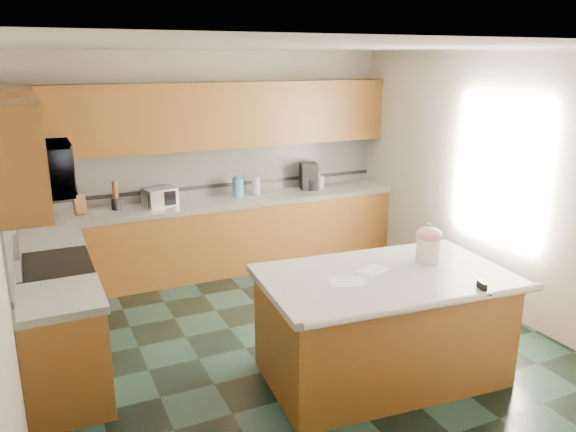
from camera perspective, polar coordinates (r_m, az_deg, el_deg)
floor at (r=5.53m, az=0.13°, el=-12.33°), size 4.60×4.60×0.00m
ceiling at (r=4.88m, az=0.15°, el=16.88°), size 4.60×4.60×0.00m
wall_back at (r=7.16m, az=-7.82°, el=5.52°), size 4.60×0.04×2.70m
wall_front at (r=3.21m, az=18.25°, el=-8.10°), size 4.60×0.04×2.70m
wall_left at (r=4.60m, az=-27.05°, el=-1.84°), size 0.04×4.60×2.70m
wall_right at (r=6.36m, az=19.47°, el=3.47°), size 0.04×4.60×2.70m
back_base_cab at (r=7.09m, az=-6.77°, el=-2.23°), size 4.60×0.60×0.86m
back_countertop at (r=6.96m, az=-6.89°, el=1.37°), size 4.60×0.64×0.06m
back_upper_cab at (r=6.90m, az=-7.53°, el=10.10°), size 4.60×0.33×0.78m
back_backsplash at (r=7.15m, az=-7.71°, el=4.57°), size 4.60×0.02×0.63m
back_accent_band at (r=7.18m, az=-7.64°, el=3.04°), size 4.60×0.01×0.05m
left_base_cab_rear at (r=6.11m, az=-22.74°, el=-6.39°), size 0.60×0.82×0.86m
left_counter_rear at (r=5.96m, az=-23.20°, el=-2.28°), size 0.64×0.82×0.06m
left_base_cab_front at (r=4.71m, az=-21.73°, el=-12.96°), size 0.60×0.72×0.86m
left_counter_front at (r=4.51m, az=-22.32°, el=-7.80°), size 0.64×0.72×0.06m
left_backsplash at (r=5.16m, az=-26.42°, el=-1.33°), size 0.02×2.30×0.63m
left_accent_band at (r=5.21m, az=-26.10°, el=-3.38°), size 0.01×2.30×0.05m
left_upper_cab_rear at (r=5.88m, az=-25.69°, el=7.73°), size 0.33×1.09×0.78m
left_upper_cab_front at (r=4.23m, az=-25.61°, el=5.18°), size 0.33×0.72×0.78m
range_body at (r=5.37m, az=-22.30°, el=-9.26°), size 0.60×0.76×0.88m
range_oven_door at (r=5.40m, az=-19.16°, el=-9.27°), size 0.02×0.68×0.55m
range_cooktop at (r=5.20m, az=-22.82°, el=-4.65°), size 0.62×0.78×0.04m
range_handle at (r=5.26m, az=-19.20°, el=-5.46°), size 0.02×0.66×0.02m
range_backguard at (r=5.17m, az=-25.83°, el=-3.73°), size 0.06×0.76×0.18m
microwave at (r=4.99m, az=-23.83°, el=4.36°), size 0.50×0.73×0.41m
island_base at (r=4.83m, az=9.52°, el=-11.23°), size 1.98×1.25×0.86m
island_top at (r=4.64m, az=9.78°, el=-6.15°), size 2.09×1.36×0.06m
island_bullnose at (r=4.21m, az=14.38°, el=-8.78°), size 1.99×0.24×0.06m
treat_jar at (r=4.94m, az=14.02°, el=-3.37°), size 0.22×0.22×0.21m
treat_jar_lid at (r=4.90m, az=14.13°, el=-1.85°), size 0.22×0.22×0.14m
treat_jar_knob at (r=4.89m, az=14.17°, el=-1.32°), size 0.07×0.02×0.02m
treat_jar_knob_end_l at (r=4.86m, az=13.83°, el=-1.38°), size 0.04×0.04×0.04m
treat_jar_knob_end_r at (r=4.91m, az=14.49°, el=-1.27°), size 0.04×0.04×0.04m
soap_bottle_island at (r=4.98m, az=14.06°, el=-2.52°), size 0.15×0.15×0.32m
paper_sheet_a at (r=4.68m, az=8.68°, el=-5.51°), size 0.31×0.27×0.00m
paper_sheet_b at (r=4.43m, az=6.06°, el=-6.67°), size 0.33×0.29×0.00m
clamp_body at (r=4.52m, az=19.07°, el=-6.91°), size 0.06×0.11×0.10m
clamp_handle at (r=4.48m, az=19.62°, el=-7.42°), size 0.02×0.08×0.02m
knife_block at (r=6.67m, az=-20.40°, el=1.08°), size 0.15×0.18×0.24m
utensil_crock at (r=6.75m, az=-17.05°, el=1.20°), size 0.11×0.11×0.14m
utensil_bundle at (r=6.71m, az=-17.16°, el=2.60°), size 0.06×0.06×0.20m
toaster_oven at (r=6.79m, az=-12.88°, el=1.91°), size 0.42×0.34×0.21m
toaster_oven_door at (r=6.68m, az=-12.66°, el=1.69°), size 0.32×0.01×0.17m
paper_towel at (r=7.19m, az=-3.25°, el=3.12°), size 0.10×0.10×0.23m
paper_towel_base at (r=7.21m, az=-3.24°, el=2.28°), size 0.16×0.16×0.01m
water_jug at (r=7.06m, az=-5.10°, el=2.89°), size 0.15×0.15×0.24m
water_jug_neck at (r=7.03m, az=-5.12°, el=3.99°), size 0.07×0.07×0.03m
coffee_maker at (r=7.45m, az=2.08°, el=4.08°), size 0.26×0.28×0.36m
coffee_carafe at (r=7.43m, az=2.26°, el=3.22°), size 0.15×0.15×0.15m
soap_bottle_back at (r=7.50m, az=3.11°, el=3.72°), size 0.15×0.15×0.25m
soap_back_cap at (r=7.47m, az=3.13°, el=4.76°), size 0.02×0.02×0.03m
window_light_proxy at (r=6.17m, az=20.68°, el=4.43°), size 0.02×1.40×1.10m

